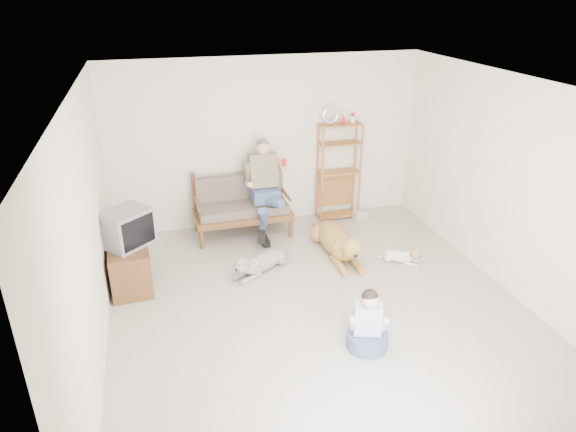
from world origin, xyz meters
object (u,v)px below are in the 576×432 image
object	(u,v)px
etagere	(339,171)
golden_retriever	(338,242)
tv_stand	(130,265)
loveseat	(242,205)

from	to	relation	value
etagere	golden_retriever	distance (m)	1.51
golden_retriever	etagere	bearing A→B (deg)	70.70
etagere	tv_stand	xyz separation A→B (m)	(-3.40, -1.35, -0.54)
loveseat	tv_stand	world-z (taller)	loveseat
tv_stand	etagere	bearing A→B (deg)	18.86
loveseat	tv_stand	xyz separation A→B (m)	(-1.72, -1.18, -0.19)
etagere	golden_retriever	world-z (taller)	etagere
loveseat	tv_stand	distance (m)	2.09
tv_stand	golden_retriever	world-z (taller)	tv_stand
loveseat	etagere	xyz separation A→B (m)	(1.68, 0.17, 0.35)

